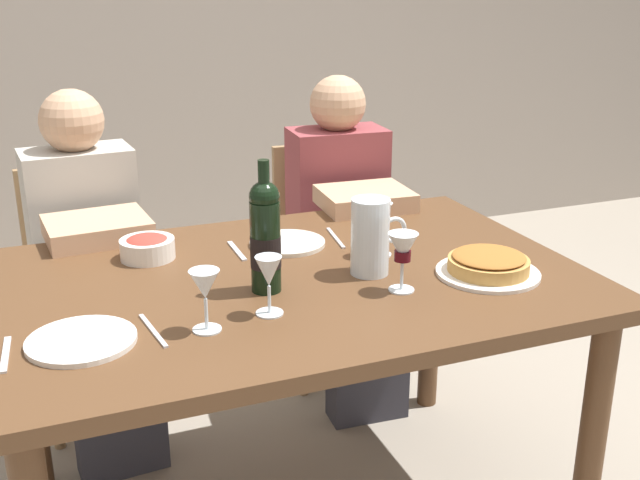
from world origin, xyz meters
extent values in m
cube|color=brown|center=(0.00, 0.00, 0.74)|extent=(1.50, 1.00, 0.04)
cylinder|color=brown|center=(0.67, -0.42, 0.36)|extent=(0.07, 0.07, 0.72)
cylinder|color=brown|center=(-0.67, 0.42, 0.36)|extent=(0.07, 0.07, 0.72)
cylinder|color=brown|center=(0.67, 0.42, 0.36)|extent=(0.07, 0.07, 0.72)
cylinder|color=black|center=(-0.09, -0.07, 0.87)|extent=(0.07, 0.07, 0.23)
sphere|color=black|center=(-0.09, -0.07, 1.00)|extent=(0.07, 0.07, 0.07)
cylinder|color=black|center=(-0.09, -0.07, 1.05)|extent=(0.03, 0.03, 0.08)
cylinder|color=black|center=(-0.09, -0.07, 0.86)|extent=(0.08, 0.08, 0.08)
cylinder|color=silver|center=(0.20, -0.06, 0.86)|extent=(0.10, 0.10, 0.20)
cylinder|color=silver|center=(0.20, -0.06, 0.82)|extent=(0.09, 0.09, 0.12)
torus|color=silver|center=(0.26, -0.06, 0.87)|extent=(0.07, 0.01, 0.07)
cylinder|color=white|center=(0.48, -0.18, 0.77)|extent=(0.27, 0.27, 0.01)
cylinder|color=#C18E47|center=(0.48, -0.18, 0.79)|extent=(0.21, 0.21, 0.03)
ellipsoid|color=#9E6028|center=(0.48, -0.18, 0.81)|extent=(0.19, 0.19, 0.02)
cylinder|color=white|center=(-0.32, 0.26, 0.79)|extent=(0.15, 0.15, 0.06)
ellipsoid|color=#B2382D|center=(-0.32, 0.26, 0.81)|extent=(0.12, 0.12, 0.04)
cylinder|color=silver|center=(-0.12, -0.20, 0.76)|extent=(0.06, 0.06, 0.00)
cylinder|color=silver|center=(-0.12, -0.20, 0.80)|extent=(0.01, 0.01, 0.07)
cone|color=silver|center=(-0.12, -0.20, 0.86)|extent=(0.06, 0.06, 0.07)
cylinder|color=silver|center=(-0.28, -0.23, 0.76)|extent=(0.06, 0.06, 0.00)
cylinder|color=silver|center=(-0.28, -0.23, 0.80)|extent=(0.01, 0.01, 0.07)
cone|color=silver|center=(-0.28, -0.23, 0.87)|extent=(0.07, 0.07, 0.07)
cylinder|color=silver|center=(0.28, 0.05, 0.76)|extent=(0.06, 0.06, 0.00)
cylinder|color=silver|center=(0.28, 0.05, 0.80)|extent=(0.01, 0.01, 0.07)
cone|color=silver|center=(0.28, 0.05, 0.87)|extent=(0.06, 0.06, 0.07)
cylinder|color=#470A14|center=(0.28, 0.05, 0.85)|extent=(0.04, 0.04, 0.03)
cylinder|color=silver|center=(0.22, -0.19, 0.76)|extent=(0.06, 0.06, 0.00)
cylinder|color=silver|center=(0.22, -0.19, 0.80)|extent=(0.01, 0.01, 0.07)
cone|color=silver|center=(0.22, -0.19, 0.87)|extent=(0.07, 0.07, 0.07)
cylinder|color=#470A14|center=(0.22, -0.19, 0.85)|extent=(0.04, 0.04, 0.03)
cylinder|color=white|center=(-0.54, -0.20, 0.77)|extent=(0.23, 0.23, 0.01)
cylinder|color=silver|center=(0.07, 0.22, 0.77)|extent=(0.22, 0.22, 0.01)
cube|color=silver|center=(-0.69, -0.20, 0.76)|extent=(0.02, 0.16, 0.00)
cube|color=silver|center=(-0.39, -0.20, 0.76)|extent=(0.03, 0.18, 0.00)
cube|color=silver|center=(0.22, 0.22, 0.76)|extent=(0.03, 0.18, 0.00)
cube|color=silver|center=(-0.08, 0.22, 0.76)|extent=(0.02, 0.16, 0.00)
cube|color=#9E7A51|center=(-0.45, 0.80, 0.46)|extent=(0.43, 0.43, 0.02)
cube|color=#9E7A51|center=(-0.46, 0.99, 0.67)|extent=(0.36, 0.06, 0.40)
cylinder|color=#9E7A51|center=(-0.61, 0.62, 0.23)|extent=(0.04, 0.04, 0.45)
cylinder|color=#9E7A51|center=(-0.27, 0.65, 0.23)|extent=(0.04, 0.04, 0.45)
cylinder|color=#9E7A51|center=(-0.63, 0.96, 0.23)|extent=(0.04, 0.04, 0.45)
cylinder|color=#9E7A51|center=(-0.29, 0.99, 0.23)|extent=(0.04, 0.04, 0.45)
cube|color=#B7B2A8|center=(-0.45, 0.76, 0.72)|extent=(0.35, 0.23, 0.50)
sphere|color=tan|center=(-0.45, 0.76, 1.06)|extent=(0.20, 0.20, 0.20)
cube|color=#33333D|center=(-0.44, 0.57, 0.47)|extent=(0.33, 0.40, 0.14)
cube|color=#33333D|center=(-0.42, 0.42, 0.20)|extent=(0.28, 0.14, 0.40)
cube|color=tan|center=(-0.43, 0.48, 0.79)|extent=(0.31, 0.26, 0.06)
cube|color=#9E7A51|center=(0.45, 0.80, 0.46)|extent=(0.42, 0.42, 0.02)
cube|color=#9E7A51|center=(0.46, 0.99, 0.67)|extent=(0.36, 0.05, 0.40)
cylinder|color=#9E7A51|center=(0.27, 0.64, 0.23)|extent=(0.04, 0.04, 0.45)
cylinder|color=#9E7A51|center=(0.61, 0.62, 0.23)|extent=(0.04, 0.04, 0.45)
cylinder|color=#9E7A51|center=(0.29, 0.98, 0.23)|extent=(0.04, 0.04, 0.45)
cylinder|color=#9E7A51|center=(0.63, 0.96, 0.23)|extent=(0.04, 0.04, 0.45)
cube|color=#8E3D42|center=(0.45, 0.76, 0.72)|extent=(0.35, 0.22, 0.50)
sphere|color=tan|center=(0.45, 0.76, 1.06)|extent=(0.20, 0.20, 0.20)
cube|color=#33333D|center=(0.44, 0.57, 0.47)|extent=(0.33, 0.40, 0.14)
cube|color=#33333D|center=(0.43, 0.42, 0.20)|extent=(0.28, 0.14, 0.40)
cube|color=tan|center=(0.43, 0.48, 0.79)|extent=(0.30, 0.26, 0.06)
camera|label=1|loc=(-0.61, -1.74, 1.50)|focal=43.19mm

